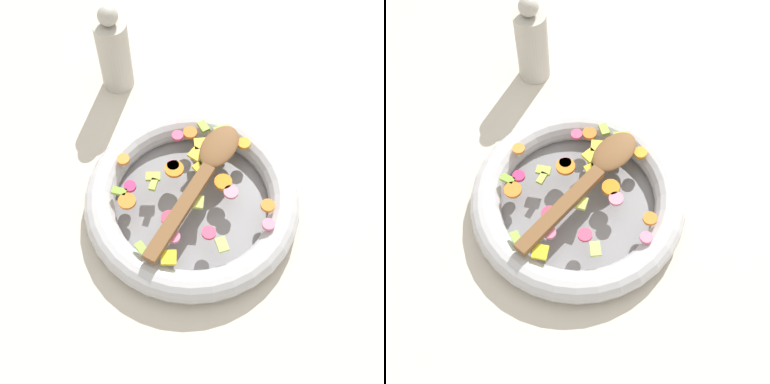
% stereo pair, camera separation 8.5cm
% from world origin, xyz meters
% --- Properties ---
extents(ground_plane, '(4.00, 4.00, 0.00)m').
position_xyz_m(ground_plane, '(0.00, 0.00, 0.00)').
color(ground_plane, beige).
extents(skillet, '(0.35, 0.35, 0.05)m').
position_xyz_m(skillet, '(0.00, 0.00, 0.02)').
color(skillet, slate).
rests_on(skillet, ground_plane).
extents(chopped_vegetables, '(0.28, 0.28, 0.01)m').
position_xyz_m(chopped_vegetables, '(-0.01, 0.01, 0.05)').
color(chopped_vegetables, orange).
rests_on(chopped_vegetables, skillet).
extents(wooden_spoon, '(0.07, 0.28, 0.01)m').
position_xyz_m(wooden_spoon, '(0.00, 0.03, 0.06)').
color(wooden_spoon, brown).
rests_on(wooden_spoon, chopped_vegetables).
extents(pepper_mill, '(0.06, 0.06, 0.18)m').
position_xyz_m(pepper_mill, '(-0.24, 0.20, 0.08)').
color(pepper_mill, '#B2ADA3').
rests_on(pepper_mill, ground_plane).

